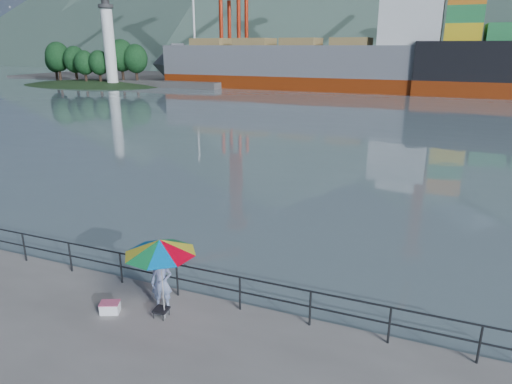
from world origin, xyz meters
TOP-DOWN VIEW (x-y plane):
  - harbor_water at (0.00, 130.00)m, footprint 500.00×280.00m
  - far_dock at (10.00, 93.00)m, footprint 200.00×40.00m
  - guardrail at (0.00, 1.70)m, footprint 22.00×0.06m
  - lighthouse_islet at (-54.97, 61.99)m, footprint 48.00×26.40m
  - fisherman at (0.98, 0.95)m, footprint 0.69×0.58m
  - beach_umbrella at (1.29, 0.54)m, footprint 2.28×2.28m
  - folding_stool at (1.18, 0.56)m, footprint 0.41×0.41m
  - cooler_bag at (-0.24, 0.20)m, footprint 0.59×0.50m
  - fishing_rod at (0.95, 2.05)m, footprint 0.51×1.68m
  - bulk_carrier at (-12.92, 69.82)m, footprint 51.49×8.91m

SIDE VIEW (x-z plane):
  - harbor_water at x=0.00m, z-range 0.00..0.00m
  - far_dock at x=10.00m, z-range -0.20..0.20m
  - fishing_rod at x=0.95m, z-range -0.62..0.62m
  - folding_stool at x=1.18m, z-range 0.01..0.26m
  - cooler_bag at x=-0.24m, z-range 0.00..0.29m
  - lighthouse_islet at x=-54.97m, z-range -9.34..9.86m
  - guardrail at x=0.00m, z-range 0.01..1.03m
  - fisherman at x=0.98m, z-range 0.00..1.61m
  - beach_umbrella at x=1.29m, z-range 0.96..3.26m
  - bulk_carrier at x=-12.92m, z-range -3.13..11.37m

